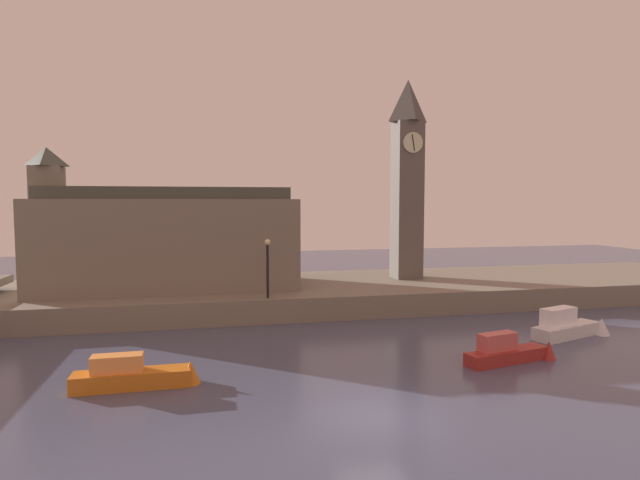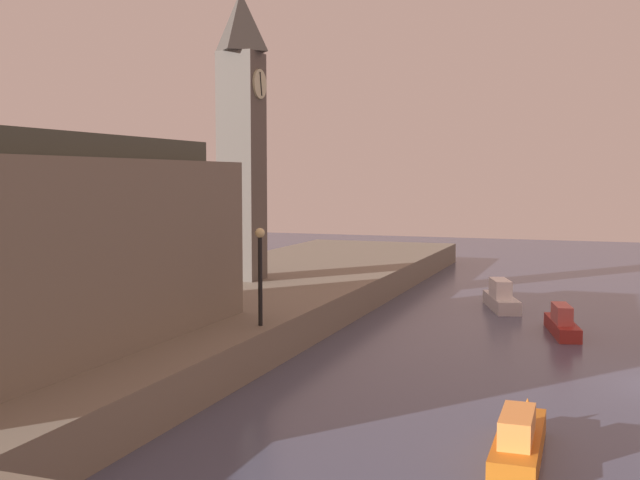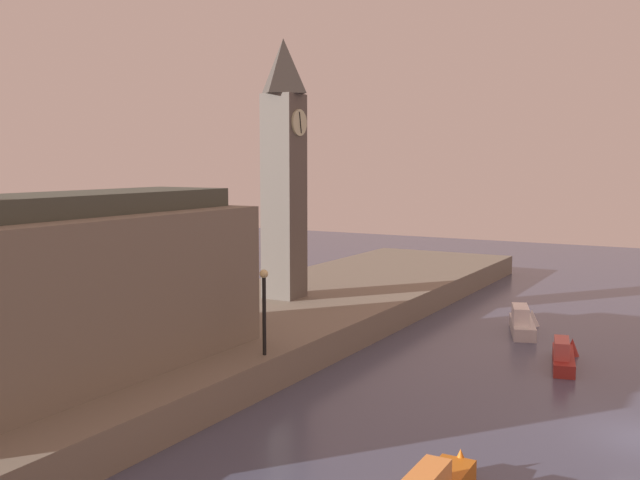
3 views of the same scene
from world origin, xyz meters
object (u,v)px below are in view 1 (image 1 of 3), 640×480
at_px(streetlamp, 268,261).
at_px(boat_dinghy_red, 513,352).
at_px(boat_ferry_white, 571,327).
at_px(parliament_hall, 165,239).
at_px(clock_tower, 407,177).
at_px(boat_patrol_orange, 141,375).

xyz_separation_m(streetlamp, boat_dinghy_red, (10.09, -10.17, -3.30)).
bearing_deg(boat_dinghy_red, streetlamp, 134.75).
relative_size(streetlamp, boat_ferry_white, 0.70).
relative_size(parliament_hall, boat_dinghy_red, 3.47).
bearing_deg(streetlamp, boat_dinghy_red, -45.25).
distance_m(clock_tower, boat_dinghy_red, 18.62).
xyz_separation_m(parliament_hall, boat_dinghy_red, (16.43, -15.42, -4.35)).
bearing_deg(boat_patrol_orange, clock_tower, 42.50).
xyz_separation_m(clock_tower, streetlamp, (-11.39, -6.18, -5.51)).
distance_m(streetlamp, boat_patrol_orange, 12.14).
xyz_separation_m(clock_tower, boat_ferry_white, (4.39, -13.04, -8.72)).
xyz_separation_m(clock_tower, boat_patrol_orange, (-17.57, -16.10, -8.80)).
distance_m(boat_ferry_white, boat_patrol_orange, 22.17).
distance_m(clock_tower, parliament_hall, 18.31).
relative_size(boat_ferry_white, boat_patrol_orange, 1.03).
bearing_deg(clock_tower, boat_patrol_orange, -137.50).
bearing_deg(clock_tower, parliament_hall, -176.96).
bearing_deg(boat_dinghy_red, boat_patrol_orange, 179.09).
bearing_deg(boat_patrol_orange, boat_dinghy_red, -0.91).
height_order(parliament_hall, boat_dinghy_red, parliament_hall).
height_order(clock_tower, parliament_hall, clock_tower).
bearing_deg(streetlamp, parliament_hall, 140.42).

